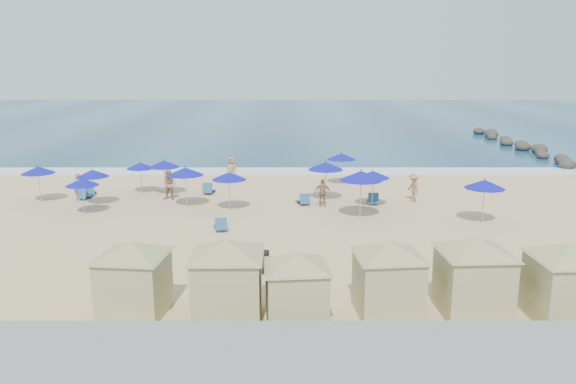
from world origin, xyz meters
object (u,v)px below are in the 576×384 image
object	(u,v)px
umbrella_3	(82,182)
umbrella_4	(164,164)
rock_jetty	(528,148)
beachgoer_1	(169,185)
cabana_4	(474,266)
umbrella_6	(229,176)
cabana_1	(227,269)
umbrella_11	(485,184)
trash_bin	(257,261)
beachgoer_0	(78,186)
umbrella_2	(140,166)
beachgoer_2	(322,192)
cabana_0	(133,269)
umbrella_10	(373,174)
umbrella_9	(341,156)
umbrella_8	(361,176)
cabana_3	(388,268)
beachgoer_3	(413,188)
beachgoer_4	(232,170)
umbrella_7	(326,166)
cabana_2	(296,279)
umbrella_5	(185,171)
umbrella_0	(38,170)
umbrella_1	(92,173)

from	to	relation	value
umbrella_3	umbrella_4	xyz separation A→B (m)	(3.46, 4.56, 0.18)
rock_jetty	beachgoer_1	xyz separation A→B (m)	(-29.36, -18.30, 0.55)
cabana_4	umbrella_6	distance (m)	16.23
cabana_1	umbrella_11	distance (m)	16.27
umbrella_3	beachgoer_1	size ratio (longest dim) A/B	1.13
rock_jetty	cabana_4	world-z (taller)	cabana_4
trash_bin	umbrella_11	size ratio (longest dim) A/B	0.33
umbrella_11	beachgoer_0	size ratio (longest dim) A/B	1.47
umbrella_2	beachgoer_2	distance (m)	11.80
cabana_4	beachgoer_0	size ratio (longest dim) A/B	2.84
cabana_0	umbrella_10	bearing A→B (deg)	54.69
umbrella_10	beachgoer_1	xyz separation A→B (m)	(-11.98, 1.70, -0.99)
cabana_0	umbrella_9	bearing A→B (deg)	66.55
umbrella_8	umbrella_11	distance (m)	6.28
cabana_3	umbrella_11	distance (m)	12.63
beachgoer_3	beachgoer_4	distance (m)	12.58
rock_jetty	umbrella_7	distance (m)	27.26
cabana_2	umbrella_10	bearing A→B (deg)	72.67
cabana_3	umbrella_3	bearing A→B (deg)	139.36
cabana_4	beachgoer_2	world-z (taller)	cabana_4
cabana_2	beachgoer_0	xyz separation A→B (m)	(-12.93, 16.44, -0.67)
umbrella_5	beachgoer_0	xyz separation A→B (m)	(-6.83, 1.78, -1.27)
cabana_2	cabana_3	bearing A→B (deg)	12.83
beachgoer_2	beachgoer_3	distance (m)	5.60
umbrella_0	cabana_1	bearing A→B (deg)	-50.42
cabana_2	umbrella_1	distance (m)	18.98
umbrella_1	beachgoer_2	size ratio (longest dim) A/B	1.33
rock_jetty	cabana_3	size ratio (longest dim) A/B	6.11
umbrella_0	umbrella_10	xyz separation A→B (m)	(19.56, -1.17, -0.03)
rock_jetty	beachgoer_2	distance (m)	28.36
umbrella_5	beachgoer_4	xyz separation A→B (m)	(1.96, 6.69, -1.19)
cabana_2	beachgoer_3	bearing A→B (deg)	65.64
umbrella_3	umbrella_5	world-z (taller)	umbrella_5
beachgoer_2	beachgoer_4	world-z (taller)	beachgoer_4
umbrella_1	umbrella_5	size ratio (longest dim) A/B	0.91
umbrella_5	cabana_1	bearing A→B (deg)	-74.85
rock_jetty	umbrella_11	xyz separation A→B (m)	(-12.15, -23.32, 1.70)
umbrella_6	cabana_3	bearing A→B (deg)	-63.69
cabana_2	umbrella_7	distance (m)	16.30
umbrella_11	beachgoer_0	bearing A→B (deg)	167.32
cabana_1	umbrella_3	distance (m)	15.69
beachgoer_2	beachgoer_4	distance (m)	8.80
umbrella_7	beachgoer_1	xyz separation A→B (m)	(-9.39, 0.18, -1.20)
umbrella_10	beachgoer_2	distance (m)	3.06
umbrella_2	umbrella_0	bearing A→B (deg)	-156.81
umbrella_9	umbrella_10	bearing A→B (deg)	-78.29
umbrella_0	umbrella_11	xyz separation A→B (m)	(24.79, -4.49, 0.12)
cabana_1	umbrella_8	xyz separation A→B (m)	(5.81, 11.89, 0.64)
beachgoer_1	beachgoer_3	size ratio (longest dim) A/B	1.08
beachgoer_4	umbrella_5	bearing A→B (deg)	-81.95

